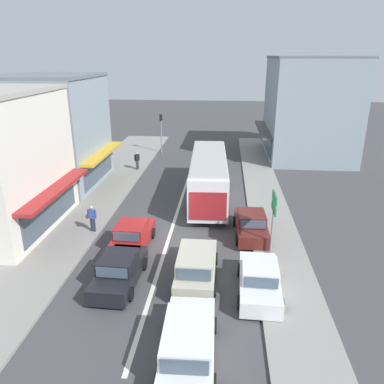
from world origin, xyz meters
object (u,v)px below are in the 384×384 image
object	(u,v)px
city_bus	(209,174)
directional_road_sign	(274,208)
parked_sedan_kerb_second	(251,225)
wagon_adjacent_lane_lead	(196,266)
pedestrian_browsing_midblock	(137,160)
wagon_queue_gap_filler	(188,343)
pedestrian_with_handbag_near	(92,217)
sedan_behind_bus_near	(132,237)
traffic_light_downstreet	(161,127)
parked_sedan_kerb_front	(259,280)
sedan_queue_far_back	(119,271)

from	to	relation	value
city_bus	directional_road_sign	distance (m)	9.02
parked_sedan_kerb_second	directional_road_sign	distance (m)	3.20
wagon_adjacent_lane_lead	pedestrian_browsing_midblock	distance (m)	18.48
wagon_queue_gap_filler	pedestrian_browsing_midblock	world-z (taller)	pedestrian_browsing_midblock
city_bus	pedestrian_with_handbag_near	xyz separation A→B (m)	(-6.57, -6.46, -0.81)
sedan_behind_bus_near	pedestrian_with_handbag_near	world-z (taller)	pedestrian_with_handbag_near
city_bus	parked_sedan_kerb_second	distance (m)	6.63
pedestrian_with_handbag_near	sedan_behind_bus_near	bearing A→B (deg)	-29.32
pedestrian_with_handbag_near	pedestrian_browsing_midblock	distance (m)	12.86
traffic_light_downstreet	pedestrian_with_handbag_near	xyz separation A→B (m)	(-0.88, -19.62, -1.79)
sedan_behind_bus_near	parked_sedan_kerb_front	bearing A→B (deg)	-28.44
parked_sedan_kerb_second	wagon_queue_gap_filler	bearing A→B (deg)	-105.27
directional_road_sign	pedestrian_with_handbag_near	bearing A→B (deg)	170.44
traffic_light_downstreet	pedestrian_with_handbag_near	distance (m)	19.73
directional_road_sign	pedestrian_with_handbag_near	distance (m)	10.54
wagon_adjacent_lane_lead	parked_sedan_kerb_second	size ratio (longest dim) A/B	1.06
wagon_queue_gap_filler	parked_sedan_kerb_second	bearing A→B (deg)	74.73
wagon_adjacent_lane_lead	sedan_queue_far_back	world-z (taller)	wagon_adjacent_lane_lead
city_bus	wagon_queue_gap_filler	world-z (taller)	city_bus
traffic_light_downstreet	directional_road_sign	xyz separation A→B (m)	(9.39, -21.35, -0.15)
wagon_queue_gap_filler	parked_sedan_kerb_front	distance (m)	5.03
wagon_queue_gap_filler	parked_sedan_kerb_front	bearing A→B (deg)	56.91
directional_road_sign	pedestrian_browsing_midblock	xyz separation A→B (m)	(-10.52, 14.59, -1.64)
wagon_adjacent_lane_lead	parked_sedan_kerb_front	size ratio (longest dim) A/B	1.06
city_bus	wagon_adjacent_lane_lead	world-z (taller)	city_bus
wagon_queue_gap_filler	pedestrian_with_handbag_near	size ratio (longest dim) A/B	2.79
traffic_light_downstreet	pedestrian_browsing_midblock	bearing A→B (deg)	-99.46
wagon_adjacent_lane_lead	wagon_queue_gap_filler	bearing A→B (deg)	-88.66
wagon_adjacent_lane_lead	directional_road_sign	bearing A→B (deg)	34.85
traffic_light_downstreet	pedestrian_browsing_midblock	distance (m)	7.09
traffic_light_downstreet	wagon_adjacent_lane_lead	bearing A→B (deg)	-76.72
sedan_queue_far_back	parked_sedan_kerb_front	world-z (taller)	same
sedan_queue_far_back	directional_road_sign	bearing A→B (deg)	23.88
pedestrian_with_handbag_near	pedestrian_browsing_midblock	xyz separation A→B (m)	(-0.25, 12.86, -0.00)
parked_sedan_kerb_front	parked_sedan_kerb_second	world-z (taller)	same
traffic_light_downstreet	parked_sedan_kerb_front	bearing A→B (deg)	-71.02
sedan_queue_far_back	pedestrian_with_handbag_near	xyz separation A→B (m)	(-2.99, 4.95, 0.40)
sedan_queue_far_back	parked_sedan_kerb_front	bearing A→B (deg)	-1.73
pedestrian_with_handbag_near	pedestrian_browsing_midblock	size ratio (longest dim) A/B	1.00
parked_sedan_kerb_second	pedestrian_with_handbag_near	xyz separation A→B (m)	(-9.36, -0.56, 0.40)
wagon_adjacent_lane_lead	parked_sedan_kerb_front	xyz separation A→B (m)	(2.87, -0.81, -0.08)
wagon_adjacent_lane_lead	sedan_queue_far_back	xyz separation A→B (m)	(-3.54, -0.62, -0.08)
parked_sedan_kerb_second	directional_road_sign	world-z (taller)	directional_road_sign
sedan_behind_bus_near	wagon_queue_gap_filler	bearing A→B (deg)	-63.54
city_bus	sedan_behind_bus_near	size ratio (longest dim) A/B	2.57
parked_sedan_kerb_second	directional_road_sign	bearing A→B (deg)	-68.36
city_bus	pedestrian_browsing_midblock	world-z (taller)	city_bus
sedan_behind_bus_near	parked_sedan_kerb_second	xyz separation A→B (m)	(6.60, 2.11, 0.00)
sedan_queue_far_back	sedan_behind_bus_near	size ratio (longest dim) A/B	1.00
wagon_adjacent_lane_lead	pedestrian_with_handbag_near	distance (m)	7.84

